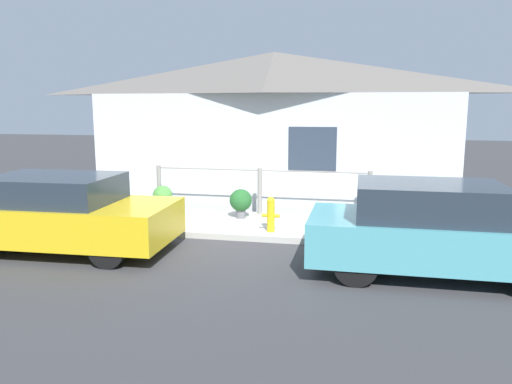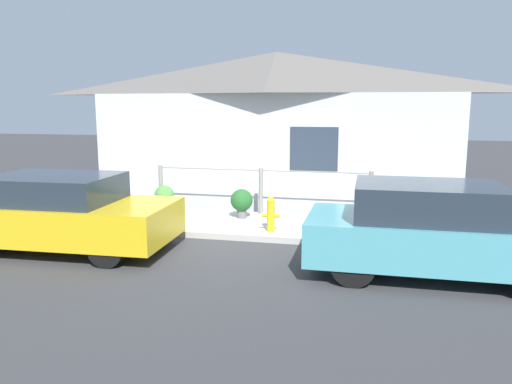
{
  "view_description": "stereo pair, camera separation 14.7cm",
  "coord_description": "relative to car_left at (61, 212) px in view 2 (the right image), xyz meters",
  "views": [
    {
      "loc": [
        2.19,
        -8.84,
        2.53
      ],
      "look_at": [
        0.26,
        0.3,
        0.9
      ],
      "focal_mm": 35.0,
      "sensor_mm": 36.0,
      "label": 1
    },
    {
      "loc": [
        2.34,
        -8.81,
        2.53
      ],
      "look_at": [
        0.26,
        0.3,
        0.9
      ],
      "focal_mm": 35.0,
      "sensor_mm": 36.0,
      "label": 2
    }
  ],
  "objects": [
    {
      "name": "ground_plane",
      "position": [
        2.91,
        1.22,
        -0.67
      ],
      "size": [
        60.0,
        60.0,
        0.0
      ],
      "primitive_type": "plane",
      "color": "#38383A"
    },
    {
      "name": "sidewalk",
      "position": [
        2.91,
        2.26,
        -0.61
      ],
      "size": [
        24.0,
        2.09,
        0.12
      ],
      "color": "#B2AFA8",
      "rests_on": "ground_plane"
    },
    {
      "name": "house",
      "position": [
        2.91,
        4.79,
        2.41
      ],
      "size": [
        9.16,
        2.23,
        3.83
      ],
      "color": "silver",
      "rests_on": "ground_plane"
    },
    {
      "name": "fence",
      "position": [
        2.91,
        3.15,
        0.02
      ],
      "size": [
        4.9,
        0.1,
        1.03
      ],
      "color": "gray",
      "rests_on": "sidewalk"
    },
    {
      "name": "car_left",
      "position": [
        0.0,
        0.0,
        0.0
      ],
      "size": [
        3.92,
        1.91,
        1.33
      ],
      "rotation": [
        0.0,
        0.0,
        0.03
      ],
      "color": "gold",
      "rests_on": "ground_plane"
    },
    {
      "name": "car_right",
      "position": [
        6.22,
        0.0,
        0.03
      ],
      "size": [
        3.8,
        1.71,
        1.4
      ],
      "rotation": [
        0.0,
        0.0,
        -0.0
      ],
      "color": "teal",
      "rests_on": "ground_plane"
    },
    {
      "name": "fire_hydrant",
      "position": [
        3.44,
        1.6,
        -0.19
      ],
      "size": [
        0.35,
        0.16,
        0.68
      ],
      "color": "yellow",
      "rests_on": "sidewalk"
    },
    {
      "name": "potted_plant_near_hydrant",
      "position": [
        2.59,
        2.63,
        -0.18
      ],
      "size": [
        0.48,
        0.48,
        0.63
      ],
      "color": "slate",
      "rests_on": "sidewalk"
    },
    {
      "name": "potted_plant_by_fence",
      "position": [
        0.63,
        3.04,
        -0.23
      ],
      "size": [
        0.45,
        0.45,
        0.58
      ],
      "color": "#9E5638",
      "rests_on": "sidewalk"
    },
    {
      "name": "potted_plant_corner",
      "position": [
        6.03,
        2.67,
        -0.27
      ],
      "size": [
        0.43,
        0.43,
        0.53
      ],
      "color": "#9E5638",
      "rests_on": "sidewalk"
    }
  ]
}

